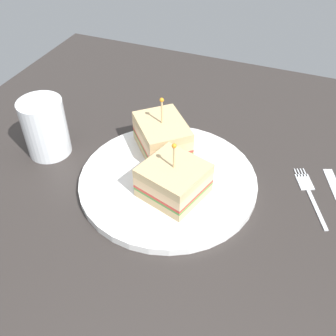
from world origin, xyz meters
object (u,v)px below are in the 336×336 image
(plate, at_px, (168,180))
(sandwich_half_back, at_px, (162,136))
(sandwich_half_front, at_px, (174,180))
(fork, at_px, (308,190))
(drink_glass, at_px, (47,130))

(plate, distance_m, sandwich_half_back, 0.08)
(sandwich_half_front, bearing_deg, fork, 26.76)
(drink_glass, bearing_deg, sandwich_half_front, -7.43)
(plate, height_order, sandwich_half_front, sandwich_half_front)
(sandwich_half_front, xyz_separation_m, sandwich_half_back, (-0.06, 0.09, 0.00))
(drink_glass, height_order, fork, drink_glass)
(drink_glass, bearing_deg, sandwich_half_back, 18.43)
(sandwich_half_front, relative_size, fork, 0.85)
(sandwich_half_back, xyz_separation_m, drink_glass, (-0.19, -0.06, 0.00))
(plate, xyz_separation_m, sandwich_half_back, (-0.04, 0.06, 0.03))
(sandwich_half_front, distance_m, drink_glass, 0.25)
(plate, bearing_deg, sandwich_half_back, 119.40)
(sandwich_half_front, height_order, sandwich_half_back, sandwich_half_back)
(plate, relative_size, sandwich_half_front, 2.66)
(sandwich_half_back, bearing_deg, plate, -60.60)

